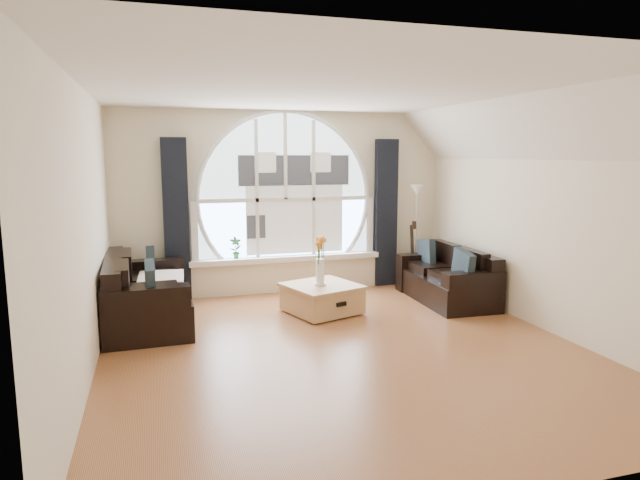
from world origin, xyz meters
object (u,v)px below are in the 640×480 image
Objects in this scene: sofa_left at (147,292)px; guitar at (410,254)px; sofa_right at (446,273)px; floor_lamp at (416,236)px; coffee_chest at (322,297)px; potted_plant at (236,248)px; vase_flowers at (320,256)px.

sofa_left is 3.99m from guitar.
sofa_left is 1.77× the size of guitar.
sofa_right is 1.02× the size of floor_lamp.
sofa_right is 1.87m from coffee_chest.
potted_plant is (-2.67, 0.32, 0.18)m from guitar.
coffee_chest is at bearing 35.14° from vase_flowers.
coffee_chest is at bearing -53.17° from potted_plant.
sofa_right is 2.33× the size of vase_flowers.
coffee_chest is 1.99m from guitar.
guitar is 3.29× the size of potted_plant.
sofa_right is (4.05, -0.10, 0.00)m from sofa_left.
potted_plant is at bearing 108.43° from coffee_chest.
coffee_chest is at bearing -6.50° from sofa_left.
sofa_left is at bearing 174.94° from vase_flowers.
vase_flowers is 2.17× the size of potted_plant.
sofa_right is 3.07m from potted_plant.
potted_plant reaches higher than sofa_right.
sofa_left is 2.20m from coffee_chest.
potted_plant is (-2.79, 0.23, -0.09)m from floor_lamp.
coffee_chest is (-1.86, -0.07, -0.19)m from sofa_right.
coffee_chest is at bearing -141.00° from guitar.
sofa_right is at bearing -70.54° from guitar.
floor_lamp is (-0.01, 0.96, 0.40)m from sofa_right.
sofa_left is 4.15m from floor_lamp.
vase_flowers reaches higher than potted_plant.
sofa_right is at bearing -22.97° from potted_plant.
vase_flowers is at bearing -140.88° from guitar.
coffee_chest is 0.81× the size of guitar.
sofa_right is at bearing 2.79° from vase_flowers.
guitar is (1.75, 0.96, -0.24)m from vase_flowers.
guitar is 2.69m from potted_plant.
guitar is (3.91, 0.77, 0.13)m from sofa_left.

